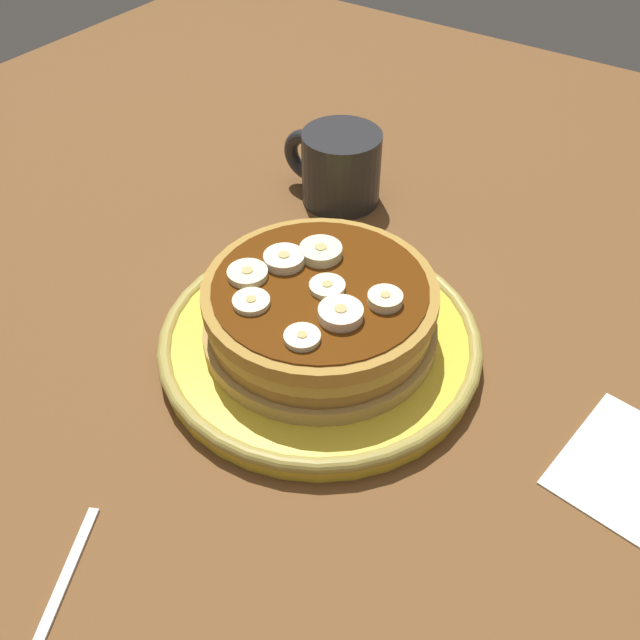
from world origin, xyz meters
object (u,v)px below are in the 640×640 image
(banana_slice_2, at_px, (284,260))
(banana_slice_5, at_px, (321,252))
(banana_slice_0, at_px, (325,290))
(banana_slice_3, at_px, (302,338))
(banana_slice_6, at_px, (341,314))
(coffee_mug, at_px, (338,166))
(banana_slice_4, at_px, (385,300))
(banana_slice_1, at_px, (251,302))
(fork, at_px, (49,615))
(plate, at_px, (320,341))
(pancake_stack, at_px, (320,312))
(banana_slice_7, at_px, (248,274))

(banana_slice_2, bearing_deg, banana_slice_5, -127.89)
(banana_slice_0, bearing_deg, banana_slice_3, 107.36)
(banana_slice_6, xyz_separation_m, coffee_mug, (0.15, -0.22, -0.04))
(banana_slice_4, height_order, banana_slice_6, same)
(banana_slice_1, distance_m, banana_slice_2, 0.05)
(banana_slice_0, distance_m, banana_slice_5, 0.04)
(banana_slice_1, distance_m, banana_slice_4, 0.10)
(banana_slice_0, bearing_deg, banana_slice_4, -161.85)
(banana_slice_3, bearing_deg, banana_slice_2, -45.11)
(banana_slice_2, distance_m, banana_slice_4, 0.09)
(banana_slice_2, xyz_separation_m, banana_slice_4, (-0.09, -0.00, -0.00))
(fork, bearing_deg, banana_slice_6, -98.80)
(plate, xyz_separation_m, banana_slice_1, (0.03, 0.05, 0.06))
(banana_slice_5, bearing_deg, coffee_mug, -60.98)
(banana_slice_3, height_order, banana_slice_5, banana_slice_5)
(banana_slice_5, xyz_separation_m, banana_slice_6, (-0.05, 0.05, 0.00))
(plate, relative_size, pancake_stack, 1.37)
(pancake_stack, distance_m, banana_slice_6, 0.05)
(banana_slice_6, height_order, fork, banana_slice_6)
(banana_slice_2, bearing_deg, banana_slice_6, 158.67)
(banana_slice_4, relative_size, banana_slice_6, 0.80)
(plate, bearing_deg, banana_slice_1, 56.81)
(pancake_stack, relative_size, fork, 1.60)
(banana_slice_1, bearing_deg, plate, -123.19)
(banana_slice_3, xyz_separation_m, banana_slice_4, (-0.03, -0.07, 0.00))
(plate, distance_m, fork, 0.28)
(banana_slice_2, height_order, banana_slice_7, banana_slice_2)
(banana_slice_0, height_order, banana_slice_1, same)
(coffee_mug, relative_size, fork, 0.93)
(banana_slice_1, xyz_separation_m, banana_slice_2, (0.01, -0.05, 0.00))
(banana_slice_5, bearing_deg, banana_slice_4, 164.39)
(plate, bearing_deg, banana_slice_6, 147.12)
(banana_slice_7, bearing_deg, banana_slice_6, -179.08)
(banana_slice_4, xyz_separation_m, banana_slice_5, (0.07, -0.02, 0.00))
(banana_slice_0, distance_m, banana_slice_7, 0.06)
(banana_slice_1, height_order, banana_slice_4, banana_slice_4)
(banana_slice_3, height_order, banana_slice_6, banana_slice_6)
(banana_slice_4, bearing_deg, banana_slice_6, 60.32)
(banana_slice_3, distance_m, banana_slice_7, 0.08)
(banana_slice_2, relative_size, banana_slice_6, 0.99)
(banana_slice_1, bearing_deg, banana_slice_0, -130.80)
(banana_slice_1, height_order, banana_slice_6, banana_slice_6)
(pancake_stack, xyz_separation_m, coffee_mug, (0.11, -0.20, -0.00))
(banana_slice_5, height_order, coffee_mug, banana_slice_5)
(fork, bearing_deg, banana_slice_3, -97.68)
(banana_slice_4, distance_m, banana_slice_7, 0.11)
(pancake_stack, distance_m, banana_slice_2, 0.05)
(banana_slice_0, xyz_separation_m, coffee_mug, (0.12, -0.20, -0.03))
(pancake_stack, distance_m, coffee_mug, 0.23)
(pancake_stack, distance_m, banana_slice_3, 0.07)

